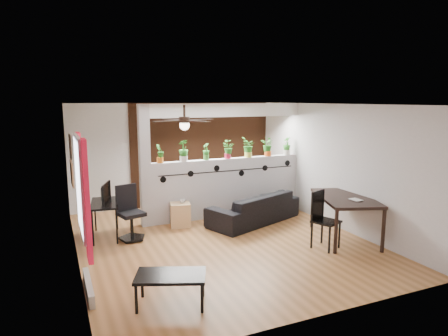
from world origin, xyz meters
The scene contains 28 objects.
room_shell centered at (0.00, 0.00, 1.30)m, with size 6.30×7.10×2.90m.
partition_wall centered at (0.80, 1.50, 0.68)m, with size 3.60×0.18×1.35m, color #BCBCC1.
ceiling_header centered at (0.80, 1.50, 2.45)m, with size 3.60×0.18×0.30m, color white.
pier_column centered at (-1.11, 1.50, 1.30)m, with size 0.22×0.20×2.60m, color #BCBCC1.
brick_panel centered at (0.80, 2.97, 1.30)m, with size 3.90×0.05×2.60m, color #A2542F.
vine_decal centered at (0.80, 1.40, 1.08)m, with size 3.31×0.01×0.30m.
window_assembly centered at (-2.56, -1.20, 1.51)m, with size 0.09×1.30×1.55m.
baseboard_heater centered at (-2.54, -1.20, 0.09)m, with size 0.08×1.00×0.18m, color beige.
corkboard centered at (-2.58, 0.95, 1.35)m, with size 0.03×0.60×0.45m, color #A4734F.
framed_art centered at (-2.58, 0.90, 1.85)m, with size 0.03×0.34×0.44m.
ceiling_fan centered at (-0.80, -0.30, 2.31)m, with size 1.19×1.19×0.43m.
potted_plant_0 centered at (-0.78, 1.50, 1.56)m, with size 0.24×0.21×0.40m.
potted_plant_1 centered at (-0.25, 1.50, 1.60)m, with size 0.30×0.27×0.48m.
potted_plant_2 centered at (0.27, 1.50, 1.55)m, with size 0.17×0.20×0.37m.
potted_plant_3 centered at (0.80, 1.50, 1.57)m, with size 0.26×0.27×0.41m.
potted_plant_4 centered at (1.33, 1.50, 1.60)m, with size 0.29×0.31×0.47m.
potted_plant_5 centered at (1.85, 1.50, 1.59)m, with size 0.28×0.30×0.45m.
potted_plant_6 centered at (2.38, 1.50, 1.58)m, with size 0.20×0.24×0.44m.
sofa centered at (1.13, 0.82, 0.31)m, with size 2.11×0.83×0.62m, color black.
cube_shelf centered at (-0.46, 1.16, 0.25)m, with size 0.41×0.37×0.51m, color tan.
cup centered at (-0.41, 1.16, 0.55)m, with size 0.11×0.11×0.09m, color gray.
computer_desk centered at (-2.01, 1.09, 0.64)m, with size 0.65×1.04×0.70m.
monitor centered at (-2.01, 1.24, 0.80)m, with size 0.06×0.35×0.20m, color black.
office_chair centered at (-1.59, 0.78, 0.46)m, with size 0.54×0.55×1.05m.
dining_table centered at (2.24, -0.85, 0.75)m, with size 1.40×1.77×0.84m.
book centered at (2.14, -1.15, 0.85)m, with size 0.16×0.22×0.02m, color gray.
folding_chair centered at (1.55, -1.03, 0.62)m, with size 0.56×0.56×1.05m.
coffee_table centered at (-1.56, -1.97, 0.38)m, with size 1.04×0.81×0.43m.
Camera 1 is at (-2.88, -6.76, 2.70)m, focal length 32.00 mm.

